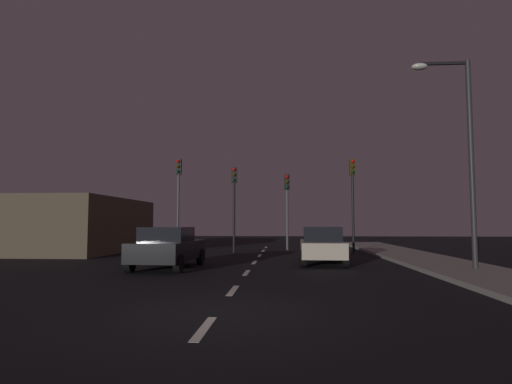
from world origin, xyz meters
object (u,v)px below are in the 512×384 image
(traffic_signal_far_left, at_px, (178,187))
(car_adjacent_lane, at_px, (168,247))
(traffic_signal_center_right, at_px, (287,197))
(street_lamp_right, at_px, (462,143))
(traffic_signal_far_right, at_px, (353,188))
(car_stopped_ahead, at_px, (322,245))
(traffic_signal_center_left, at_px, (234,193))

(traffic_signal_far_left, distance_m, car_adjacent_lane, 9.08)
(traffic_signal_center_right, xyz_separation_m, street_lamp_right, (6.03, -9.11, 1.30))
(traffic_signal_far_right, bearing_deg, street_lamp_right, -75.82)
(traffic_signal_far_right, distance_m, car_adjacent_lane, 12.13)
(traffic_signal_far_right, xyz_separation_m, car_stopped_ahead, (-2.33, -6.30, -2.94))
(traffic_signal_far_left, height_order, traffic_signal_center_left, traffic_signal_far_left)
(traffic_signal_center_right, height_order, car_stopped_ahead, traffic_signal_center_right)
(traffic_signal_center_left, xyz_separation_m, car_adjacent_lane, (-1.48, -8.38, -2.67))
(traffic_signal_center_left, height_order, car_stopped_ahead, traffic_signal_center_left)
(traffic_signal_far_left, height_order, traffic_signal_center_right, traffic_signal_far_left)
(car_adjacent_lane, height_order, street_lamp_right, street_lamp_right)
(traffic_signal_center_left, distance_m, street_lamp_right, 12.91)
(traffic_signal_far_right, relative_size, car_stopped_ahead, 1.33)
(traffic_signal_center_right, bearing_deg, street_lamp_right, -56.51)
(street_lamp_right, bearing_deg, car_stopped_ahead, 148.78)
(street_lamp_right, bearing_deg, car_adjacent_lane, 176.04)
(car_stopped_ahead, distance_m, street_lamp_right, 6.57)
(traffic_signal_center_left, bearing_deg, street_lamp_right, -45.08)
(traffic_signal_center_left, distance_m, traffic_signal_far_right, 6.79)
(traffic_signal_far_left, height_order, street_lamp_right, street_lamp_right)
(car_stopped_ahead, bearing_deg, traffic_signal_far_left, 140.84)
(traffic_signal_center_right, relative_size, car_adjacent_lane, 1.06)
(car_stopped_ahead, distance_m, car_adjacent_lane, 6.28)
(traffic_signal_center_left, xyz_separation_m, car_stopped_ahead, (4.45, -6.30, -2.69))
(traffic_signal_center_left, bearing_deg, traffic_signal_far_right, 0.01)
(car_stopped_ahead, bearing_deg, street_lamp_right, -31.22)
(car_stopped_ahead, relative_size, car_adjacent_lane, 0.95)
(traffic_signal_far_left, distance_m, traffic_signal_center_left, 3.31)
(traffic_signal_far_right, bearing_deg, car_stopped_ahead, -110.33)
(traffic_signal_far_left, bearing_deg, traffic_signal_far_right, -0.00)
(street_lamp_right, bearing_deg, traffic_signal_far_right, 104.18)
(car_adjacent_lane, bearing_deg, street_lamp_right, -3.96)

